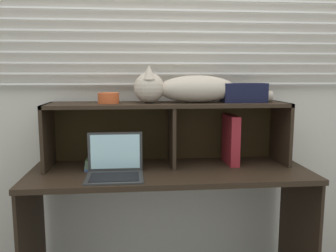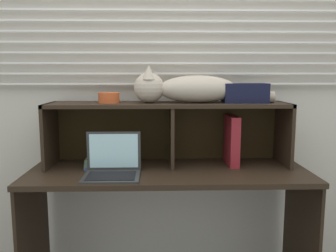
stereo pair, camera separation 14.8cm
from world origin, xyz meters
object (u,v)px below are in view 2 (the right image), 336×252
Objects in this scene: book_stack at (102,160)px; small_basket at (109,98)px; cat at (186,88)px; storage_box at (245,93)px; binder_upright at (232,140)px; laptop at (112,167)px.

book_stack is 2.09× the size of small_basket.
cat reaches higher than storage_box.
binder_upright is 1.16× the size of book_stack.
binder_upright reaches higher than book_stack.
small_basket is (0.05, -0.00, 0.39)m from book_stack.
book_stack is 0.39m from small_basket.
cat is 2.79× the size of binder_upright.
binder_upright is at bearing -0.06° from book_stack.
book_stack is at bearing 179.11° from small_basket.
binder_upright is 0.30m from storage_box.
book_stack is (-0.81, 0.00, -0.12)m from binder_upright.
small_basket reaches higher than laptop.
binder_upright is at bearing 180.00° from storage_box.
cat is 0.36m from storage_box.
small_basket is at bearing 180.00° from cat.
cat reaches higher than laptop.
storage_box is (0.78, 0.22, 0.40)m from laptop.
cat is at bearing 180.00° from storage_box.
storage_box is at bearing 0.00° from cat.
storage_box is at bearing -0.06° from book_stack.
laptop is 1.17× the size of book_stack.
laptop is at bearing -162.54° from binder_upright.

